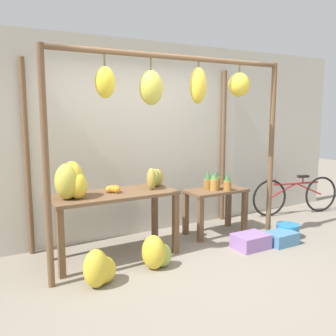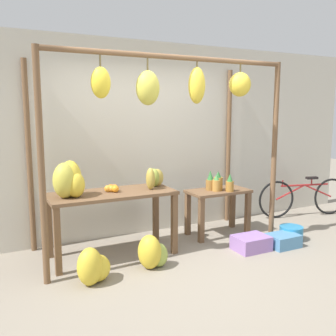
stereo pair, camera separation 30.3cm
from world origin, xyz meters
name	(u,v)px [view 1 (the left image)]	position (x,y,z in m)	size (l,w,h in m)	color
ground_plane	(198,271)	(0.00, 0.00, 0.00)	(20.00, 20.00, 0.00)	gray
shop_wall_back	(136,139)	(0.00, 1.60, 1.40)	(8.00, 0.08, 2.80)	beige
stall_awning	(172,110)	(0.03, 0.63, 1.82)	(3.14, 1.23, 2.45)	brown
display_table_main	(113,203)	(-0.66, 0.88, 0.69)	(1.55, 0.67, 0.82)	brown
display_table_side	(216,200)	(0.98, 0.97, 0.51)	(0.90, 0.48, 0.67)	brown
banana_pile_on_table	(72,182)	(-1.17, 0.85, 1.01)	(0.46, 0.43, 0.43)	gold
orange_pile	(113,189)	(-0.65, 0.90, 0.86)	(0.18, 0.17, 0.09)	orange
pineapple_cluster	(216,182)	(0.95, 0.94, 0.79)	(0.32, 0.33, 0.29)	#A3702D
banana_pile_ground_left	(99,269)	(-1.10, 0.23, 0.17)	(0.47, 0.42, 0.41)	gold
banana_pile_ground_right	(156,253)	(-0.38, 0.30, 0.18)	(0.42, 0.37, 0.40)	#9EB247
fruit_crate_white	(251,241)	(1.02, 0.24, 0.10)	(0.45, 0.34, 0.19)	#9970B7
blue_bucket	(288,231)	(1.77, 0.29, 0.10)	(0.32, 0.32, 0.20)	teal
parked_bicycle	(296,195)	(2.87, 1.12, 0.34)	(1.66, 0.43, 0.69)	black
papaya_pile	(154,178)	(-0.06, 0.92, 0.94)	(0.33, 0.32, 0.28)	#B2993D
fruit_crate_purple	(281,238)	(1.48, 0.14, 0.09)	(0.40, 0.31, 0.17)	#4C84B2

